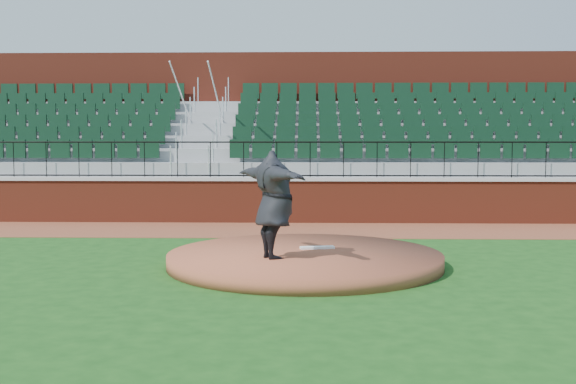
% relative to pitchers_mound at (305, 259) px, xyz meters
% --- Properties ---
extents(ground, '(90.00, 90.00, 0.00)m').
position_rel_pitchers_mound_xyz_m(ground, '(-0.35, -0.29, -0.12)').
color(ground, '#164413').
rests_on(ground, ground).
extents(warning_track, '(34.00, 3.20, 0.01)m').
position_rel_pitchers_mound_xyz_m(warning_track, '(-0.35, 5.11, -0.12)').
color(warning_track, brown).
rests_on(warning_track, ground).
extents(field_wall, '(34.00, 0.35, 1.20)m').
position_rel_pitchers_mound_xyz_m(field_wall, '(-0.35, 6.71, 0.47)').
color(field_wall, maroon).
rests_on(field_wall, ground).
extents(wall_cap, '(34.00, 0.45, 0.10)m').
position_rel_pitchers_mound_xyz_m(wall_cap, '(-0.35, 6.71, 1.12)').
color(wall_cap, '#B7B7B7').
rests_on(wall_cap, field_wall).
extents(wall_railing, '(34.00, 0.05, 1.00)m').
position_rel_pitchers_mound_xyz_m(wall_railing, '(-0.35, 6.71, 1.67)').
color(wall_railing, black).
rests_on(wall_railing, wall_cap).
extents(seating_stands, '(34.00, 5.10, 4.60)m').
position_rel_pitchers_mound_xyz_m(seating_stands, '(-0.35, 9.43, 2.18)').
color(seating_stands, gray).
rests_on(seating_stands, ground).
extents(concourse_wall, '(34.00, 0.50, 5.50)m').
position_rel_pitchers_mound_xyz_m(concourse_wall, '(-0.35, 12.23, 2.62)').
color(concourse_wall, maroon).
rests_on(concourse_wall, ground).
extents(pitchers_mound, '(5.15, 5.15, 0.25)m').
position_rel_pitchers_mound_xyz_m(pitchers_mound, '(0.00, 0.00, 0.00)').
color(pitchers_mound, brown).
rests_on(pitchers_mound, ground).
extents(pitching_rubber, '(0.69, 0.30, 0.04)m').
position_rel_pitchers_mound_xyz_m(pitching_rubber, '(0.24, 0.47, 0.15)').
color(pitching_rubber, white).
rests_on(pitching_rubber, pitchers_mound).
extents(pitcher, '(1.73, 2.39, 1.93)m').
position_rel_pitchers_mound_xyz_m(pitcher, '(-0.55, -0.65, 1.09)').
color(pitcher, black).
rests_on(pitcher, pitchers_mound).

